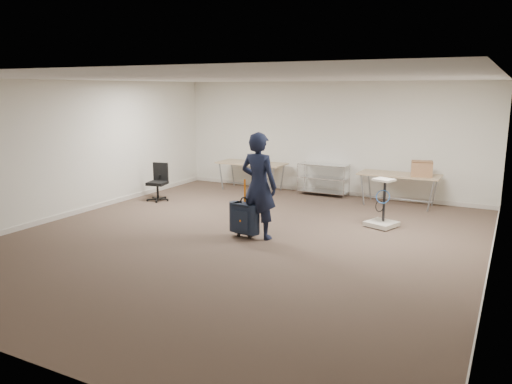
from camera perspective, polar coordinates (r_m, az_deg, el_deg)
The scene contains 10 objects.
ground at distance 8.90m, azimuth -1.71°, elevation -5.43°, with size 9.00×9.00×0.00m, color #45352A.
room_shell at distance 10.07m, azimuth 2.14°, elevation -3.09°, with size 8.00×9.00×9.00m.
folding_table_left at distance 13.03m, azimuth -0.52°, elevation 3.16°, with size 1.80×0.75×0.73m.
folding_table_right at distance 11.75m, azimuth 16.06°, elevation 1.74°, with size 1.80×0.75×0.73m.
wire_shelf at distance 12.53m, azimuth 7.71°, elevation 1.60°, with size 1.22×0.47×0.80m.
person at distance 8.77m, azimuth 0.31°, elevation 0.71°, with size 0.69×0.45×1.90m, color black.
suitcase at distance 8.90m, azimuth -1.34°, elevation -3.01°, with size 0.41×0.26×1.07m.
office_chair at distance 12.12m, azimuth -11.10°, elevation 0.32°, with size 0.54×0.54×0.89m.
equipment_cart at distance 9.93m, azimuth 14.20°, elevation -2.49°, with size 0.66×0.66×0.95m.
cardboard_box at distance 11.57m, azimuth 18.41°, elevation 2.55°, with size 0.45×0.33×0.33m, color olive.
Camera 1 is at (4.17, -7.41, 2.64)m, focal length 35.00 mm.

